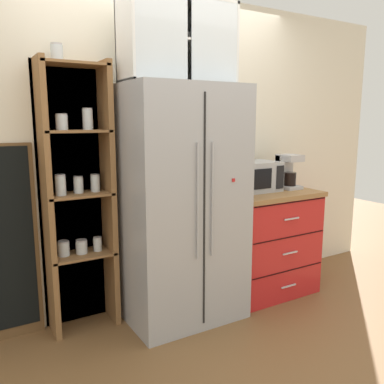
{
  "coord_description": "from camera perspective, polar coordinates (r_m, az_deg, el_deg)",
  "views": [
    {
      "loc": [
        -1.46,
        -2.62,
        1.54
      ],
      "look_at": [
        0.1,
        0.02,
        0.99
      ],
      "focal_mm": 37.38,
      "sensor_mm": 36.0,
      "label": 1
    }
  ],
  "objects": [
    {
      "name": "ground_plane",
      "position": [
        3.38,
        -1.39,
        -17.01
      ],
      "size": [
        10.71,
        10.71,
        0.0
      ],
      "primitive_type": "plane",
      "color": "brown"
    },
    {
      "name": "wall_back_cream",
      "position": [
        3.37,
        -4.83,
        5.6
      ],
      "size": [
        5.01,
        0.1,
        2.55
      ],
      "primitive_type": "cube",
      "color": "silver",
      "rests_on": "ground"
    },
    {
      "name": "refrigerator",
      "position": [
        3.08,
        -1.6,
        -1.82
      ],
      "size": [
        0.88,
        0.69,
        1.8
      ],
      "color": "#ADAFB5",
      "rests_on": "ground"
    },
    {
      "name": "pantry_shelf_column",
      "position": [
        3.04,
        -16.18,
        -0.12
      ],
      "size": [
        0.52,
        0.29,
        2.05
      ],
      "color": "brown",
      "rests_on": "ground"
    },
    {
      "name": "counter_cabinet",
      "position": [
        3.71,
        10.36,
        -6.85
      ],
      "size": [
        0.84,
        0.65,
        0.93
      ],
      "color": "red",
      "rests_on": "ground"
    },
    {
      "name": "microwave",
      "position": [
        3.54,
        8.66,
        2.22
      ],
      "size": [
        0.44,
        0.33,
        0.26
      ],
      "color": "#ADAFB5",
      "rests_on": "counter_cabinet"
    },
    {
      "name": "coffee_maker",
      "position": [
        3.75,
        13.44,
        2.88
      ],
      "size": [
        0.17,
        0.2,
        0.31
      ],
      "color": "#B7B7BC",
      "rests_on": "counter_cabinet"
    },
    {
      "name": "mug_charcoal",
      "position": [
        3.64,
        10.07,
        0.99
      ],
      "size": [
        0.12,
        0.09,
        0.08
      ],
      "color": "#2D2D33",
      "rests_on": "counter_cabinet"
    },
    {
      "name": "mug_red",
      "position": [
        3.54,
        11.38,
        0.83
      ],
      "size": [
        0.11,
        0.07,
        0.1
      ],
      "color": "red",
      "rests_on": "counter_cabinet"
    },
    {
      "name": "bottle_amber",
      "position": [
        3.59,
        10.62,
        1.95
      ],
      "size": [
        0.06,
        0.06,
        0.25
      ],
      "color": "brown",
      "rests_on": "counter_cabinet"
    },
    {
      "name": "upper_cabinet",
      "position": [
        3.11,
        -2.16,
        20.53
      ],
      "size": [
        0.85,
        0.32,
        0.6
      ],
      "color": "silver",
      "rests_on": "refrigerator"
    }
  ]
}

